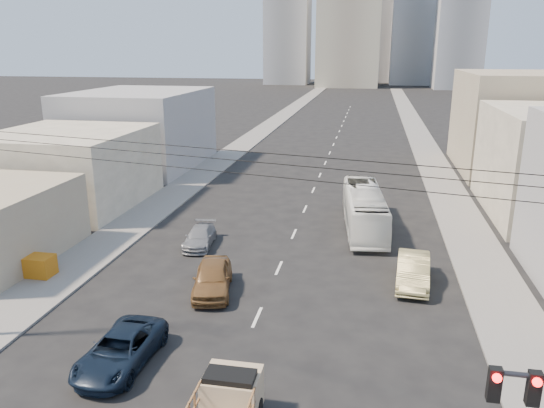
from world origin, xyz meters
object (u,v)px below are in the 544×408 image
(crate_stack, at_px, (37,266))
(city_bus, at_px, (364,209))
(navy_pickup, at_px, (121,350))
(sedan_brown, at_px, (212,278))
(sedan_grey, at_px, (200,237))
(sedan_tan, at_px, (413,270))

(crate_stack, bearing_deg, city_bus, 33.56)
(navy_pickup, height_order, crate_stack, navy_pickup)
(city_bus, bearing_deg, sedan_brown, -128.73)
(sedan_brown, relative_size, sedan_grey, 1.13)
(crate_stack, bearing_deg, sedan_grey, 41.04)
(navy_pickup, bearing_deg, sedan_brown, 78.80)
(navy_pickup, relative_size, city_bus, 0.47)
(city_bus, xyz_separation_m, crate_stack, (-17.68, -11.73, -0.77))
(sedan_tan, relative_size, crate_stack, 2.67)
(city_bus, distance_m, crate_stack, 21.23)
(sedan_brown, bearing_deg, sedan_grey, 101.95)
(sedan_brown, xyz_separation_m, sedan_tan, (10.36, 2.93, -0.01))
(city_bus, bearing_deg, sedan_tan, -78.17)
(navy_pickup, xyz_separation_m, city_bus, (9.22, 18.85, 0.77))
(sedan_tan, xyz_separation_m, sedan_grey, (-13.15, 3.44, -0.19))
(navy_pickup, height_order, sedan_brown, sedan_brown)
(city_bus, distance_m, sedan_tan, 9.24)
(sedan_brown, distance_m, sedan_tan, 10.76)
(sedan_grey, bearing_deg, sedan_tan, -21.07)
(sedan_brown, bearing_deg, navy_pickup, -114.90)
(sedan_tan, relative_size, sedan_grey, 1.16)
(navy_pickup, bearing_deg, crate_stack, 141.93)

